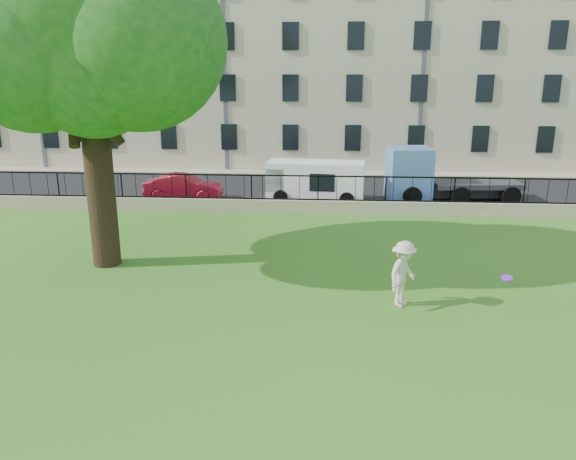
# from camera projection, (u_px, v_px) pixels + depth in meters

# --- Properties ---
(ground) EXTENTS (120.00, 120.00, 0.00)m
(ground) POSITION_uv_depth(u_px,v_px,m) (308.00, 331.00, 13.88)
(ground) COLOR #366B19
(ground) RESTS_ON ground
(retaining_wall) EXTENTS (50.00, 0.40, 0.60)m
(retaining_wall) POSITION_uv_depth(u_px,v_px,m) (318.00, 207.00, 25.31)
(retaining_wall) COLOR gray
(retaining_wall) RESTS_ON ground
(iron_railing) EXTENTS (50.00, 0.05, 1.13)m
(iron_railing) POSITION_uv_depth(u_px,v_px,m) (318.00, 188.00, 25.08)
(iron_railing) COLOR black
(iron_railing) RESTS_ON retaining_wall
(street) EXTENTS (60.00, 9.00, 0.01)m
(street) POSITION_uv_depth(u_px,v_px,m) (319.00, 192.00, 29.90)
(street) COLOR black
(street) RESTS_ON ground
(sidewalk) EXTENTS (60.00, 1.40, 0.12)m
(sidewalk) POSITION_uv_depth(u_px,v_px,m) (321.00, 173.00, 34.88)
(sidewalk) COLOR gray
(sidewalk) RESTS_ON ground
(building_row) EXTENTS (56.40, 10.40, 13.80)m
(building_row) POSITION_uv_depth(u_px,v_px,m) (324.00, 60.00, 38.44)
(building_row) COLOR beige
(building_row) RESTS_ON ground
(tree) EXTENTS (8.76, 7.02, 11.26)m
(tree) POSITION_uv_depth(u_px,v_px,m) (82.00, 21.00, 16.71)
(tree) COLOR black
(tree) RESTS_ON ground
(man) EXTENTS (1.23, 1.37, 1.84)m
(man) POSITION_uv_depth(u_px,v_px,m) (403.00, 274.00, 15.16)
(man) COLOR beige
(man) RESTS_ON ground
(frisbee) EXTENTS (0.30, 0.29, 0.12)m
(frisbee) POSITION_uv_depth(u_px,v_px,m) (507.00, 278.00, 13.30)
(frisbee) COLOR purple
(red_sedan) EXTENTS (3.81, 1.36, 1.25)m
(red_sedan) POSITION_uv_depth(u_px,v_px,m) (183.00, 187.00, 27.98)
(red_sedan) COLOR #A5142E
(red_sedan) RESTS_ON street
(white_van) EXTENTS (4.82, 2.24, 1.96)m
(white_van) POSITION_uv_depth(u_px,v_px,m) (316.00, 182.00, 27.44)
(white_van) COLOR white
(white_van) RESTS_ON street
(blue_truck) EXTENTS (6.39, 2.69, 2.62)m
(blue_truck) POSITION_uv_depth(u_px,v_px,m) (451.00, 174.00, 27.56)
(blue_truck) COLOR #5786CC
(blue_truck) RESTS_ON street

